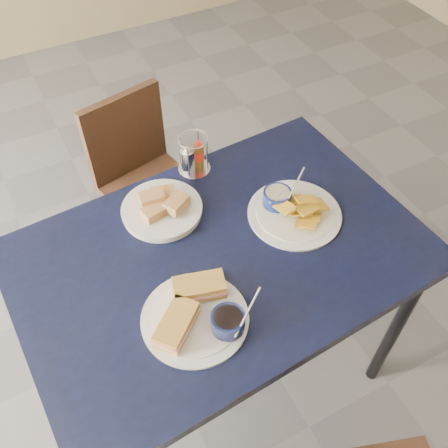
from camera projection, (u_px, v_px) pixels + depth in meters
name	position (u px, v px, depth m)	size (l,w,h in m)	color
ground	(154.00, 335.00, 2.12)	(6.00, 6.00, 0.00)	#58595E
dining_table	(221.00, 265.00, 1.52)	(1.24, 0.87, 0.75)	black
chair_far	(144.00, 168.00, 2.15)	(0.43, 0.42, 0.77)	#321C10
sandwich_plate	(198.00, 313.00, 1.31)	(0.31, 0.29, 0.12)	white
plantain_plate	(290.00, 208.00, 1.56)	(0.29, 0.29, 0.12)	white
bread_basket	(162.00, 208.00, 1.56)	(0.25, 0.25, 0.07)	white
condiment_caddy	(192.00, 157.00, 1.66)	(0.11, 0.11, 0.14)	silver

